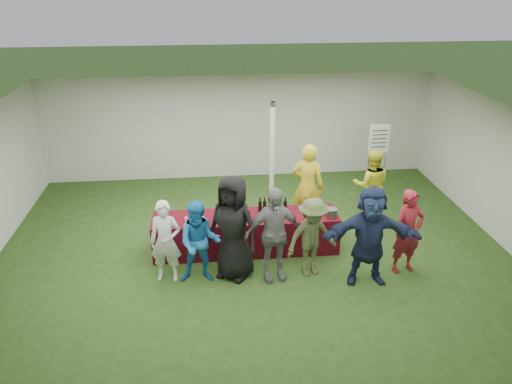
{
  "coord_description": "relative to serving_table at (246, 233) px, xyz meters",
  "views": [
    {
      "loc": [
        -0.83,
        -8.52,
        5.11
      ],
      "look_at": [
        0.05,
        0.07,
        1.25
      ],
      "focal_mm": 35.0,
      "sensor_mm": 36.0,
      "label": 1
    }
  ],
  "objects": [
    {
      "name": "tent",
      "position": [
        0.65,
        1.13,
        0.98
      ],
      "size": [
        10.0,
        10.0,
        10.0
      ],
      "color": "white",
      "rests_on": "ground"
    },
    {
      "name": "wine_bottles",
      "position": [
        0.54,
        0.14,
        0.5
      ],
      "size": [
        0.56,
        0.13,
        0.32
      ],
      "color": "black",
      "rests_on": "serving_table"
    },
    {
      "name": "wine_glasses",
      "position": [
        -0.91,
        -0.26,
        0.49
      ],
      "size": [
        1.15,
        0.09,
        0.16
      ],
      "color": "silver",
      "rests_on": "serving_table"
    },
    {
      "name": "customer_3",
      "position": [
        0.4,
        -1.01,
        0.51
      ],
      "size": [
        1.09,
        0.59,
        1.76
      ],
      "primitive_type": "imported",
      "rotation": [
        0.0,
        0.0,
        0.16
      ],
      "color": "slate",
      "rests_on": "ground"
    },
    {
      "name": "serving_table",
      "position": [
        0.0,
        0.0,
        0.0
      ],
      "size": [
        3.6,
        0.8,
        0.75
      ],
      "primitive_type": "cube",
      "color": "maroon",
      "rests_on": "ground"
    },
    {
      "name": "bar_towel",
      "position": [
        1.56,
        0.05,
        0.39
      ],
      "size": [
        0.25,
        0.18,
        0.03
      ],
      "primitive_type": "cube",
      "color": "white",
      "rests_on": "serving_table"
    },
    {
      "name": "water_bottle",
      "position": [
        -0.03,
        0.08,
        0.48
      ],
      "size": [
        0.07,
        0.07,
        0.23
      ],
      "color": "silver",
      "rests_on": "serving_table"
    },
    {
      "name": "customer_4",
      "position": [
        1.1,
        -0.97,
        0.38
      ],
      "size": [
        1.09,
        0.82,
        1.51
      ],
      "primitive_type": "imported",
      "rotation": [
        0.0,
        0.0,
        0.29
      ],
      "color": "#4B582F",
      "rests_on": "ground"
    },
    {
      "name": "customer_5",
      "position": [
        2.04,
        -1.29,
        0.54
      ],
      "size": [
        1.74,
        0.68,
        1.83
      ],
      "primitive_type": "imported",
      "rotation": [
        0.0,
        0.0,
        -0.08
      ],
      "color": "#1C2647",
      "rests_on": "ground"
    },
    {
      "name": "ground",
      "position": [
        0.15,
        -0.07,
        -0.38
      ],
      "size": [
        60.0,
        60.0,
        0.0
      ],
      "primitive_type": "plane",
      "color": "#284719",
      "rests_on": "ground"
    },
    {
      "name": "customer_2",
      "position": [
        -0.29,
        -0.87,
        0.6
      ],
      "size": [
        1.13,
        1.02,
        1.94
      ],
      "primitive_type": "imported",
      "rotation": [
        0.0,
        0.0,
        -0.55
      ],
      "color": "black",
      "rests_on": "ground"
    },
    {
      "name": "dump_bucket",
      "position": [
        1.64,
        -0.22,
        0.46
      ],
      "size": [
        0.22,
        0.22,
        0.18
      ],
      "primitive_type": "cylinder",
      "color": "slate",
      "rests_on": "serving_table"
    },
    {
      "name": "customer_0",
      "position": [
        -1.48,
        -0.86,
        0.39
      ],
      "size": [
        0.6,
        0.43,
        1.52
      ],
      "primitive_type": "imported",
      "rotation": [
        0.0,
        0.0,
        -0.13
      ],
      "color": "silver",
      "rests_on": "ground"
    },
    {
      "name": "staff_pourer",
      "position": [
        1.38,
        0.86,
        0.57
      ],
      "size": [
        0.81,
        0.69,
        1.88
      ],
      "primitive_type": "imported",
      "rotation": [
        0.0,
        0.0,
        2.72
      ],
      "color": "gold",
      "rests_on": "ground"
    },
    {
      "name": "customer_6",
      "position": [
        2.84,
        -1.03,
        0.43
      ],
      "size": [
        0.66,
        0.51,
        1.61
      ],
      "primitive_type": "imported",
      "rotation": [
        0.0,
        0.0,
        0.24
      ],
      "color": "maroon",
      "rests_on": "ground"
    },
    {
      "name": "wine_list_sign",
      "position": [
        3.37,
        2.34,
        0.94
      ],
      "size": [
        0.5,
        0.03,
        1.8
      ],
      "color": "slate",
      "rests_on": "ground"
    },
    {
      "name": "customer_1",
      "position": [
        -0.89,
        -0.97,
        0.39
      ],
      "size": [
        0.79,
        0.64,
        1.53
      ],
      "primitive_type": "imported",
      "rotation": [
        0.0,
        0.0,
        -0.08
      ],
      "color": "#1F75BC",
      "rests_on": "ground"
    },
    {
      "name": "staff_back",
      "position": [
        2.83,
        1.08,
        0.44
      ],
      "size": [
        0.9,
        0.77,
        1.63
      ],
      "primitive_type": "imported",
      "rotation": [
        0.0,
        0.0,
        2.93
      ],
      "color": "yellow",
      "rests_on": "ground"
    }
  ]
}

